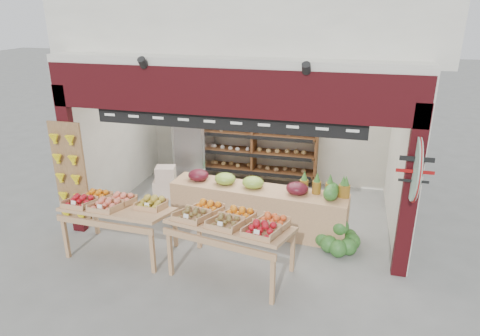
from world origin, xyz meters
The scene contains 11 objects.
ground centered at (0.00, 0.00, 0.00)m, with size 60.00×60.00×0.00m, color slate.
shop_structure centered at (0.00, 1.61, 3.92)m, with size 6.36×5.12×5.40m.
banana_board centered at (-2.73, -1.17, 1.12)m, with size 0.60×0.15×1.80m.
gift_sign centered at (2.75, -1.15, 1.75)m, with size 0.04×0.93×0.92m.
back_shelving centered at (-0.21, 1.97, 1.11)m, with size 2.85×0.47×1.77m.
refrigerator centered at (-1.54, 1.72, 0.98)m, with size 0.76×0.76×1.96m, color #B8BBC0.
cardboard_stack centered at (-1.61, 0.75, 0.25)m, with size 1.06×0.84×0.70m.
mid_counter centered at (0.35, -0.19, 0.44)m, with size 3.23×0.88×1.02m.
display_table_left centered at (-1.74, -1.50, 0.82)m, with size 1.68×0.97×1.05m.
display_table_right centered at (0.29, -1.66, 0.87)m, with size 1.89×1.26×1.10m.
watermelon_pile centered at (1.81, -0.53, 0.20)m, with size 0.76×0.73×0.55m.
Camera 1 is at (1.81, -7.01, 3.82)m, focal length 32.00 mm.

